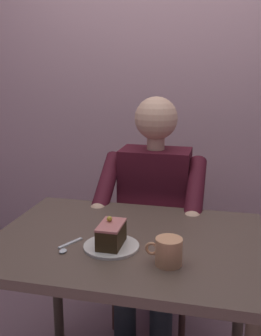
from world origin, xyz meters
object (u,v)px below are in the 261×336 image
Objects in this scene: chair at (157,229)px; coffee_cup at (168,251)px; seated_person at (152,213)px; dessert_spoon at (67,247)px; dining_table at (127,261)px; cake_slice at (111,234)px.

chair is 7.22× the size of coffee_cup.
coffee_cup is at bearing 104.29° from seated_person.
coffee_cup is 0.38m from dessert_spoon.
dining_table is at bearing -144.44° from dessert_spoon.
cake_slice is 1.11× the size of coffee_cup.
dining_table is at bearing -111.19° from cake_slice.
chair is 0.86m from cake_slice.
seated_person is 10.02× the size of coffee_cup.
chair is at bearing -90.00° from seated_person.
cake_slice is at bearing -19.75° from coffee_cup.
dining_table is 0.54m from seated_person.
dessert_spoon is (0.37, -0.03, -0.04)m from coffee_cup.
seated_person reaches higher than cake_slice.
seated_person reaches higher than coffee_cup.
dessert_spoon is (0.19, 0.14, 0.10)m from dining_table.
chair reaches higher than cake_slice.
coffee_cup is (-0.18, 0.71, 0.15)m from seated_person.
cake_slice is at bearing 86.75° from seated_person.
seated_person is 0.65m from cake_slice.
chair is at bearing -102.69° from dessert_spoon.
cake_slice is 0.23m from coffee_cup.
cake_slice reaches higher than dessert_spoon.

